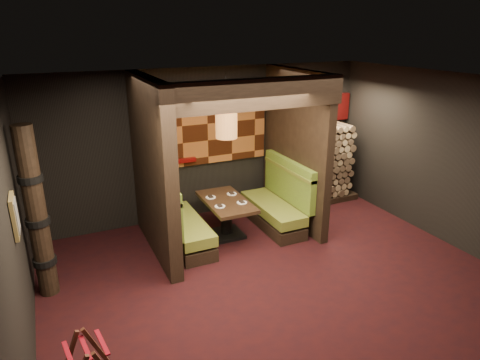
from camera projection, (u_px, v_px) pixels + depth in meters
The scene contains 22 objects.
floor at pixel (277, 281), 6.31m from camera, with size 6.50×5.50×0.02m, color black.
ceiling at pixel (284, 83), 5.34m from camera, with size 6.50×5.50×0.02m, color black.
wall_back at pixel (208, 143), 8.18m from camera, with size 6.50×0.02×2.85m, color black.
wall_front at pixel (451, 301), 3.47m from camera, with size 6.50×0.02×2.85m, color black.
wall_left at pixel (13, 237), 4.53m from camera, with size 0.02×5.50×2.85m, color black.
wall_right at pixel (450, 160), 7.12m from camera, with size 0.02×5.50×2.85m, color black.
partition_left at pixel (153, 169), 6.69m from camera, with size 0.20×2.20×2.85m, color black.
partition_right at pixel (295, 149), 7.79m from camera, with size 0.15×2.10×2.85m, color black.
header_beam at pixel (256, 94), 6.00m from camera, with size 2.85×0.18×0.44m, color black.
tapa_back_panel at pixel (207, 123), 7.99m from camera, with size 2.40×0.06×1.55m, color #A95C27.
tapa_side_panel at pixel (155, 139), 6.75m from camera, with size 0.04×1.85×1.45m, color #A95C27.
lacquer_shelf at pixel (180, 161), 7.93m from camera, with size 0.60×0.12×0.07m, color #610707.
booth_bench_left at pixel (180, 224), 7.19m from camera, with size 0.68×1.60×1.14m.
booth_bench_right at pixel (277, 205), 7.95m from camera, with size 0.68×1.60×1.14m.
dining_table at pixel (226, 212), 7.51m from camera, with size 0.72×1.30×0.68m.
place_settings at pixel (226, 200), 7.43m from camera, with size 0.59×0.63×0.03m.
pendant_lamp at pixel (226, 124), 6.93m from camera, with size 0.36×0.36×1.04m.
framed_picture at pixel (15, 216), 4.56m from camera, with size 0.05×0.36×0.46m.
totem_column at pixel (37, 215), 5.63m from camera, with size 0.31×0.31×2.40m.
firewood_stack at pixel (318, 164), 8.94m from camera, with size 1.73×0.70×1.64m.
mosaic_header at pixel (312, 109), 8.85m from camera, with size 1.83×0.10×0.56m, color #650C0B.
bay_front_post at pixel (292, 145), 8.05m from camera, with size 0.08×0.08×2.85m, color black.
Camera 1 is at (-2.79, -4.69, 3.53)m, focal length 32.00 mm.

